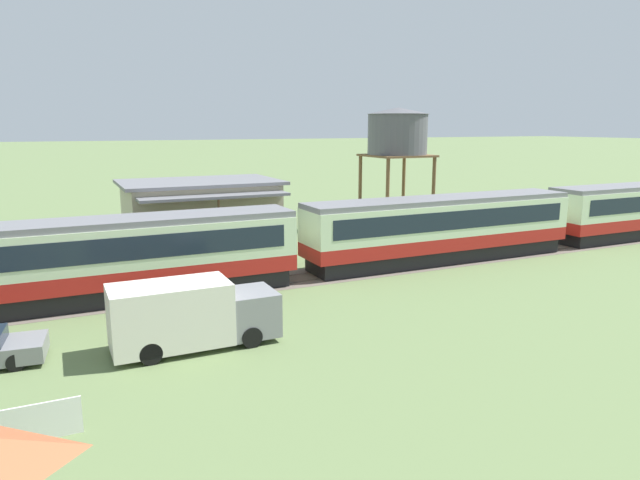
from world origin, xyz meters
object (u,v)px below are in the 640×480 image
passenger_train (445,226)px  delivery_truck_grey (190,314)px  water_tower (397,133)px  station_building (201,217)px

passenger_train → delivery_truck_grey: (-17.21, -7.33, -0.90)m
passenger_train → water_tower: size_ratio=9.86×
water_tower → delivery_truck_grey: size_ratio=1.55×
water_tower → delivery_truck_grey: 28.08m
passenger_train → delivery_truck_grey: 18.73m
passenger_train → station_building: size_ratio=9.64×
station_building → water_tower: (16.35, 2.62, 5.15)m
passenger_train → water_tower: (3.35, 10.72, 5.38)m
station_building → delivery_truck_grey: 16.05m
water_tower → station_building: bearing=-170.9°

